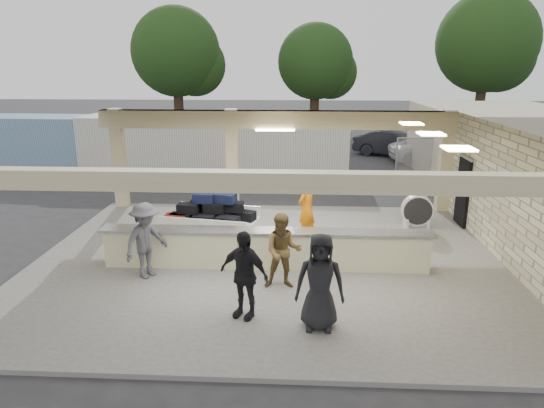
# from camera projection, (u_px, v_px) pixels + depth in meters

# --- Properties ---
(ground) EXTENTS (120.00, 120.00, 0.00)m
(ground) POSITION_uv_depth(u_px,v_px,m) (267.00, 263.00, 12.68)
(ground) COLOR #29292C
(ground) RESTS_ON ground
(pavilion) EXTENTS (12.01, 10.00, 3.55)m
(pavilion) POSITION_uv_depth(u_px,v_px,m) (276.00, 206.00, 12.93)
(pavilion) COLOR #625F5B
(pavilion) RESTS_ON ground
(baggage_counter) EXTENTS (8.20, 0.58, 0.98)m
(baggage_counter) POSITION_uv_depth(u_px,v_px,m) (265.00, 249.00, 12.04)
(baggage_counter) COLOR beige
(baggage_counter) RESTS_ON pavilion
(luggage_cart) EXTENTS (2.70, 1.93, 1.45)m
(luggage_cart) POSITION_uv_depth(u_px,v_px,m) (211.00, 216.00, 13.62)
(luggage_cart) COLOR silver
(luggage_cart) RESTS_ON pavilion
(drum_fan) EXTENTS (0.98, 0.53, 1.06)m
(drum_fan) POSITION_uv_depth(u_px,v_px,m) (417.00, 210.00, 14.91)
(drum_fan) COLOR silver
(drum_fan) RESTS_ON pavilion
(baggage_handler) EXTENTS (0.70, 0.74, 1.81)m
(baggage_handler) POSITION_uv_depth(u_px,v_px,m) (306.00, 209.00, 13.91)
(baggage_handler) COLOR orange
(baggage_handler) RESTS_ON pavilion
(passenger_a) EXTENTS (0.85, 0.38, 1.74)m
(passenger_a) POSITION_uv_depth(u_px,v_px,m) (283.00, 251.00, 10.84)
(passenger_a) COLOR brown
(passenger_a) RESTS_ON pavilion
(passenger_b) EXTENTS (1.13, 0.79, 1.81)m
(passenger_b) POSITION_uv_depth(u_px,v_px,m) (244.00, 274.00, 9.56)
(passenger_b) COLOR black
(passenger_b) RESTS_ON pavilion
(passenger_c) EXTENTS (0.98, 1.22, 1.83)m
(passenger_c) POSITION_uv_depth(u_px,v_px,m) (146.00, 240.00, 11.37)
(passenger_c) COLOR #49494E
(passenger_c) RESTS_ON pavilion
(passenger_d) EXTENTS (0.95, 0.42, 1.91)m
(passenger_d) POSITION_uv_depth(u_px,v_px,m) (320.00, 282.00, 9.12)
(passenger_d) COLOR black
(passenger_d) RESTS_ON pavilion
(car_white_a) EXTENTS (4.76, 2.62, 1.30)m
(car_white_a) POSITION_uv_depth(u_px,v_px,m) (435.00, 151.00, 25.35)
(car_white_a) COLOR silver
(car_white_a) RESTS_ON ground
(car_white_b) EXTENTS (4.81, 3.03, 1.42)m
(car_white_b) POSITION_uv_depth(u_px,v_px,m) (544.00, 152.00, 24.50)
(car_white_b) COLOR silver
(car_white_b) RESTS_ON ground
(car_dark) EXTENTS (4.58, 3.27, 1.45)m
(car_dark) POSITION_uv_depth(u_px,v_px,m) (394.00, 143.00, 27.16)
(car_dark) COLOR black
(car_dark) RESTS_ON ground
(container_white) EXTENTS (12.44, 2.88, 2.68)m
(container_white) POSITION_uv_depth(u_px,v_px,m) (215.00, 145.00, 22.73)
(container_white) COLOR silver
(container_white) RESTS_ON ground
(container_blue) EXTENTS (10.11, 2.80, 2.60)m
(container_blue) POSITION_uv_depth(u_px,v_px,m) (60.00, 143.00, 23.50)
(container_blue) COLOR #7FA7CB
(container_blue) RESTS_ON ground
(fence) EXTENTS (12.06, 0.06, 2.03)m
(fence) POSITION_uv_depth(u_px,v_px,m) (540.00, 161.00, 20.46)
(fence) COLOR gray
(fence) RESTS_ON ground
(tree_left) EXTENTS (6.60, 6.30, 9.00)m
(tree_left) POSITION_uv_depth(u_px,v_px,m) (181.00, 56.00, 34.70)
(tree_left) COLOR #382619
(tree_left) RESTS_ON ground
(tree_mid) EXTENTS (6.00, 5.60, 8.00)m
(tree_mid) POSITION_uv_depth(u_px,v_px,m) (320.00, 65.00, 36.28)
(tree_mid) COLOR #382619
(tree_mid) RESTS_ON ground
(tree_right) EXTENTS (7.20, 7.00, 10.00)m
(tree_right) POSITION_uv_depth(u_px,v_px,m) (490.00, 46.00, 34.36)
(tree_right) COLOR #382619
(tree_right) RESTS_ON ground
(adjacent_building) EXTENTS (6.00, 8.00, 3.20)m
(adjacent_building) POSITION_uv_depth(u_px,v_px,m) (496.00, 144.00, 21.35)
(adjacent_building) COLOR beige
(adjacent_building) RESTS_ON ground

